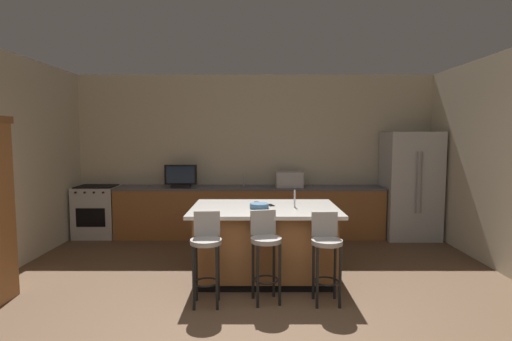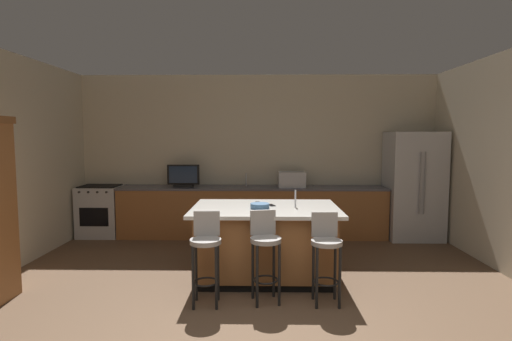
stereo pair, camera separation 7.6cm
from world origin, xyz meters
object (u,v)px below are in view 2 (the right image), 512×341
object	(u,v)px
fruit_bowl	(260,206)
tv_remote	(260,203)
bar_stool_left	(206,249)
microwave	(292,179)
range_oven	(101,211)
tv_monitor	(183,177)
bar_stool_right	(326,250)
refrigerator	(413,186)
cell_phone	(271,205)
kitchen_island	(265,242)
bar_stool_center	(265,247)

from	to	relation	value
fruit_bowl	tv_remote	xyz separation A→B (m)	(0.00, 0.36, -0.02)
bar_stool_left	microwave	bearing A→B (deg)	66.33
range_oven	tv_monitor	size ratio (longest dim) A/B	1.62
range_oven	bar_stool_left	size ratio (longest dim) A/B	0.93
range_oven	bar_stool_right	xyz separation A→B (m)	(3.68, -2.87, 0.13)
refrigerator	cell_phone	world-z (taller)	refrigerator
tv_remote	kitchen_island	bearing A→B (deg)	-105.57
microwave	tv_monitor	size ratio (longest dim) A/B	0.83
bar_stool_right	tv_monitor	bearing A→B (deg)	125.65
kitchen_island	bar_stool_center	world-z (taller)	bar_stool_center
range_oven	tv_remote	size ratio (longest dim) A/B	5.52
microwave	bar_stool_left	size ratio (longest dim) A/B	0.47
refrigerator	range_oven	bearing A→B (deg)	179.30
microwave	bar_stool_right	bearing A→B (deg)	-86.66
cell_phone	tv_remote	size ratio (longest dim) A/B	0.88
range_oven	bar_stool_left	bearing A→B (deg)	-51.00
kitchen_island	tv_remote	distance (m)	0.53
microwave	bar_stool_left	xyz separation A→B (m)	(-1.15, -2.92, -0.44)
fruit_bowl	cell_phone	distance (m)	0.27
range_oven	fruit_bowl	world-z (taller)	fruit_bowl
microwave	bar_stool_center	xyz separation A→B (m)	(-0.50, -2.84, -0.45)
bar_stool_right	cell_phone	xyz separation A→B (m)	(-0.58, 0.89, 0.33)
range_oven	bar_stool_right	distance (m)	4.67
refrigerator	tv_remote	distance (m)	3.26
bar_stool_left	fruit_bowl	bearing A→B (deg)	48.34
bar_stool_left	cell_phone	world-z (taller)	bar_stool_left
range_oven	bar_stool_center	distance (m)	4.14
kitchen_island	cell_phone	bearing A→B (deg)	55.37
bar_stool_left	tv_remote	xyz separation A→B (m)	(0.58, 1.07, 0.33)
tv_monitor	cell_phone	distance (m)	2.49
kitchen_island	bar_stool_right	xyz separation A→B (m)	(0.66, -0.77, 0.12)
refrigerator	fruit_bowl	size ratio (longest dim) A/B	7.99
tv_remote	microwave	bearing A→B (deg)	41.80
bar_stool_right	fruit_bowl	world-z (taller)	fruit_bowl
range_oven	bar_stool_right	world-z (taller)	bar_stool_right
refrigerator	bar_stool_center	bearing A→B (deg)	-133.94
bar_stool_left	bar_stool_right	bearing A→B (deg)	-0.28
microwave	fruit_bowl	world-z (taller)	microwave
kitchen_island	cell_phone	world-z (taller)	cell_phone
kitchen_island	fruit_bowl	xyz separation A→B (m)	(-0.07, -0.11, 0.49)
tv_monitor	bar_stool_center	distance (m)	3.19
microwave	fruit_bowl	xyz separation A→B (m)	(-0.56, -2.21, -0.09)
fruit_bowl	bar_stool_center	bearing A→B (deg)	-84.25
refrigerator	bar_stool_center	distance (m)	3.86
bar_stool_center	fruit_bowl	bearing A→B (deg)	83.24
bar_stool_center	tv_remote	xyz separation A→B (m)	(-0.06, 0.99, 0.33)
microwave	cell_phone	size ratio (longest dim) A/B	3.20
kitchen_island	tv_monitor	bearing A→B (deg)	125.62
microwave	cell_phone	distance (m)	2.04
range_oven	cell_phone	distance (m)	3.71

